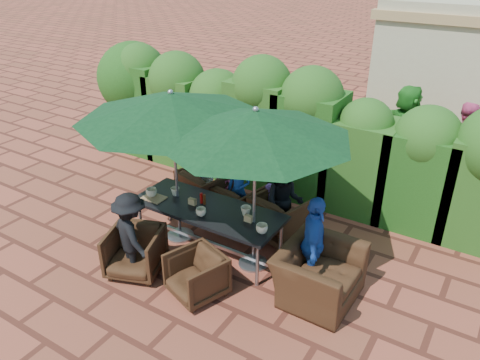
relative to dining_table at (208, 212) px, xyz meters
The scene contains 30 objects.
ground 0.70m from the dining_table, 89.58° to the left, with size 80.00×80.00×0.00m, color brown.
dining_table is the anchor object (origin of this frame).
umbrella_left 1.66m from the dining_table, behind, with size 2.78×2.78×2.46m.
umbrella_right 1.73m from the dining_table, ahead, with size 2.60×2.60×2.46m.
chair_far_left 1.31m from the dining_table, 126.50° to the left, with size 0.81×0.76×0.84m, color black.
chair_far_mid 1.04m from the dining_table, 95.31° to the left, with size 0.72×0.67×0.74m, color black.
chair_far_right 1.23m from the dining_table, 50.54° to the left, with size 0.78×0.73×0.80m, color black.
chair_near_left 1.20m from the dining_table, 119.64° to the right, with size 0.73×0.69×0.76m, color black.
chair_near_right 1.10m from the dining_table, 63.52° to the right, with size 0.67×0.63×0.69m, color black.
chair_end_right 1.88m from the dining_table, ahead, with size 1.12×0.73×0.98m, color black.
adult_far_left 1.34m from the dining_table, 129.57° to the left, with size 0.67×0.40×1.37m, color white.
adult_far_mid 1.02m from the dining_table, 94.36° to the left, with size 0.41×0.34×1.15m, color #1E48A5.
adult_far_right 1.24m from the dining_table, 49.27° to the left, with size 0.61×0.37×1.27m, color black.
adult_near_left 1.18m from the dining_table, 118.34° to the right, with size 0.83×0.38×1.30m, color black.
adult_end_right 1.70m from the dining_table, ahead, with size 0.82×0.41×1.40m, color #1E48A5.
child_left 1.15m from the dining_table, 112.36° to the left, with size 0.32×0.26×0.88m, color #E4508A.
child_right 1.22m from the dining_table, 68.19° to the left, with size 0.28×0.23×0.77m, color #754392.
pedestrian_a 4.83m from the dining_table, 69.00° to the left, with size 1.69×0.60×1.81m, color #278323.
pedestrian_b 5.41m from the dining_table, 59.04° to the left, with size 0.77×0.47×1.60m, color #E4508A.
cup_a 0.97m from the dining_table, 169.37° to the right, with size 0.17×0.17×0.14m, color beige.
cup_b 0.68m from the dining_table, behind, with size 0.14×0.14×0.13m, color beige.
cup_c 0.27m from the dining_table, 78.08° to the right, with size 0.15×0.15×0.12m, color beige.
cup_d 0.63m from the dining_table, 11.36° to the left, with size 0.15×0.15×0.14m, color beige.
cup_e 1.04m from the dining_table, ahead, with size 0.17×0.17×0.13m, color beige.
ketchup_bottle 0.24m from the dining_table, 157.21° to the left, with size 0.04×0.04×0.17m, color #B20C0A.
sauce_bottle 0.20m from the dining_table, 148.02° to the left, with size 0.04×0.04×0.17m, color #4C230C.
serving_tray 0.90m from the dining_table, 166.75° to the right, with size 0.35×0.25×0.02m, color #967048.
number_block_left 0.28m from the dining_table, behind, with size 0.12×0.06×0.10m, color tan.
number_block_right 0.73m from the dining_table, ahead, with size 0.12×0.06×0.10m, color tan.
hedge_wall 2.58m from the dining_table, 93.90° to the left, with size 9.10×1.60×2.51m.
Camera 1 is at (3.61, -5.04, 4.32)m, focal length 35.00 mm.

